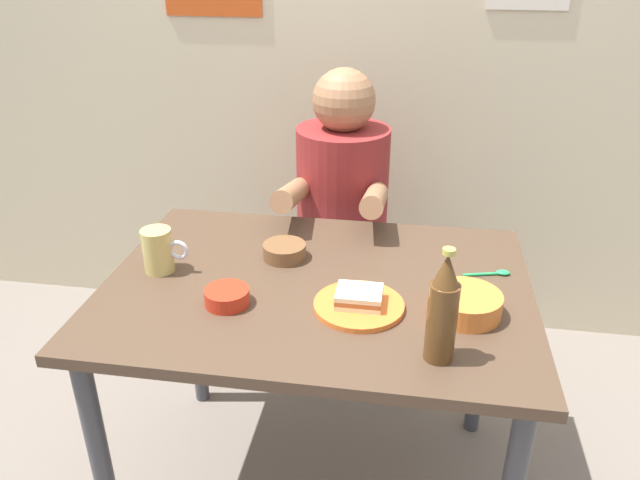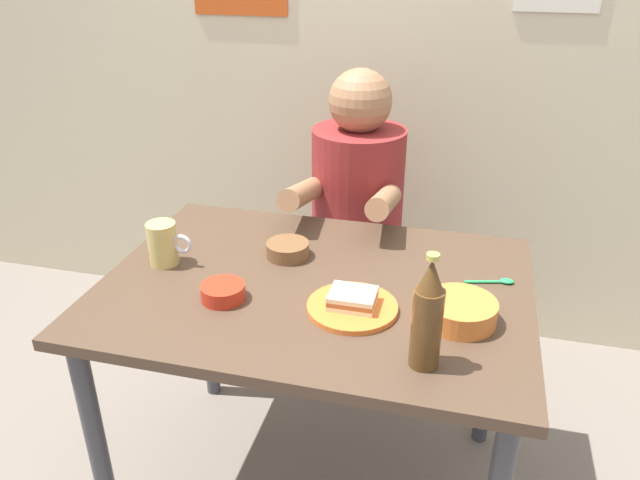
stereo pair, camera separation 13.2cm
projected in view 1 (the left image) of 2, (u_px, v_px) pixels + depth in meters
wall_back at (363, 10)px, 2.27m from camera, size 4.40×0.09×2.60m
dining_table at (317, 313)px, 1.63m from camera, size 1.10×0.80×0.74m
stool at (341, 288)px, 2.32m from camera, size 0.34×0.34×0.45m
person_seated at (342, 187)px, 2.13m from camera, size 0.33×0.56×0.72m
plate_orange at (359, 306)px, 1.48m from camera, size 0.22×0.22×0.01m
sandwich at (359, 297)px, 1.47m from camera, size 0.11×0.09×0.04m
beer_mug at (158, 251)px, 1.62m from camera, size 0.13×0.08×0.12m
beer_bottle at (443, 311)px, 1.26m from camera, size 0.06×0.06×0.26m
soup_bowl_orange at (466, 303)px, 1.45m from camera, size 0.17×0.17×0.05m
condiment_bowl_brown at (284, 250)px, 1.70m from camera, size 0.12×0.12×0.04m
sauce_bowl_chili at (227, 296)px, 1.49m from camera, size 0.11×0.11×0.04m
spoon at (495, 273)px, 1.62m from camera, size 0.13×0.04×0.01m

